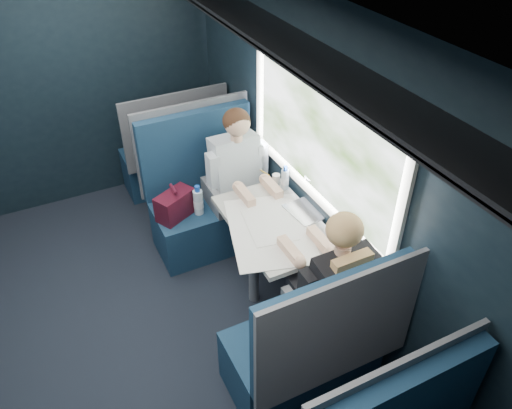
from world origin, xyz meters
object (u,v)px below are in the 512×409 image
seat_row_front (174,154)px  cup (276,179)px  table (272,230)px  laptop (311,204)px  seat_bay_far (310,347)px  woman (333,283)px  bottle_small (285,179)px  seat_bay_near (206,202)px  man (240,176)px

seat_row_front → cup: seat_row_front is taller
table → laptop: 0.36m
seat_bay_far → woman: size_ratio=0.95×
seat_row_front → bottle_small: (0.48, -1.45, 0.42)m
woman → bottle_small: bearing=77.7°
seat_row_front → seat_bay_near: bearing=-90.8°
seat_bay_far → cup: (0.45, 1.31, 0.37)m
woman → cup: size_ratio=16.11×
bottle_small → laptop: bearing=-84.0°
woman → bottle_small: size_ratio=6.31×
seat_bay_far → man: man is taller
laptop → cup: laptop is taller
bottle_small → seat_bay_near: bearing=133.2°
table → woman: woman is taller
seat_bay_near → laptop: size_ratio=3.90×
seat_bay_far → woman: 0.43m
cup → seat_bay_near: bearing=137.3°
seat_bay_far → bottle_small: (0.48, 1.22, 0.42)m
seat_row_front → cup: (0.45, -1.36, 0.37)m
man → bottle_small: 0.44m
woman → cup: woman is taller
man → seat_bay_far: bearing=-99.0°
seat_bay_far → bottle_small: size_ratio=6.02×
seat_row_front → man: man is taller
table → man: (0.07, 0.70, 0.06)m
table → cup: 0.53m
seat_bay_far → bottle_small: seat_bay_far is taller
seat_bay_near → table: bearing=-77.3°
cup → seat_bay_far: bearing=-109.0°
seat_bay_near → laptop: 1.09m
seat_bay_far → seat_row_front: 2.67m
seat_bay_far → laptop: bearing=59.4°
cup → woman: bearing=-100.0°
seat_bay_far → bottle_small: 1.38m
woman → bottle_small: (0.23, 1.05, 0.10)m
table → seat_bay_near: size_ratio=0.79×
man → bottle_small: man is taller
woman → seat_bay_near: bearing=99.5°
seat_bay_near → woman: 1.63m
table → bottle_small: size_ratio=4.77×
table → seat_bay_far: (-0.18, -0.87, -0.25)m
seat_row_front → bottle_small: 1.59m
seat_row_front → seat_bay_far: bearing=-90.0°
seat_bay_near → cup: seat_bay_near is taller
seat_bay_far → woman: (0.25, 0.17, 0.31)m
seat_bay_near → seat_bay_far: same height
woman → cup: bearing=80.0°
seat_bay_near → man: 0.43m
table → man: 0.70m
laptop → seat_row_front: bearing=106.0°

